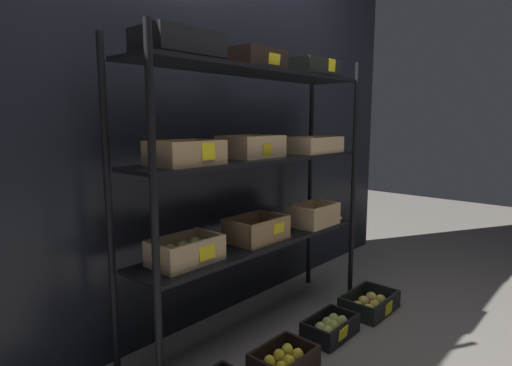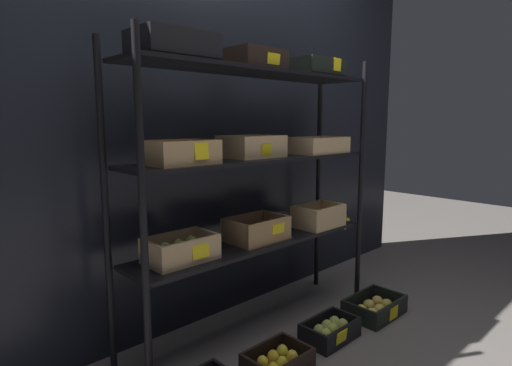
{
  "view_description": "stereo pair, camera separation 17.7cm",
  "coord_description": "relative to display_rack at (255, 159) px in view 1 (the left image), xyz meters",
  "views": [
    {
      "loc": [
        -1.69,
        -1.52,
        1.21
      ],
      "look_at": [
        0.0,
        0.0,
        0.87
      ],
      "focal_mm": 28.99,
      "sensor_mm": 36.0,
      "label": 1
    },
    {
      "loc": [
        -1.57,
        -1.64,
        1.21
      ],
      "look_at": [
        0.0,
        0.0,
        0.87
      ],
      "focal_mm": 28.99,
      "sensor_mm": 36.0,
      "label": 2
    }
  ],
  "objects": [
    {
      "name": "storefront_wall",
      "position": [
        0.01,
        0.38,
        0.19
      ],
      "size": [
        3.98,
        0.12,
        2.39
      ],
      "primitive_type": "cube",
      "color": "black",
      "rests_on": "ground_plane"
    },
    {
      "name": "crate_ground_apple_gold",
      "position": [
        0.67,
        -0.39,
        -0.96
      ],
      "size": [
        0.38,
        0.26,
        0.11
      ],
      "color": "black",
      "rests_on": "ground_plane"
    },
    {
      "name": "crate_ground_pear",
      "position": [
        0.22,
        -0.37,
        -0.95
      ],
      "size": [
        0.32,
        0.21,
        0.11
      ],
      "color": "black",
      "rests_on": "ground_plane"
    },
    {
      "name": "crate_ground_lemon",
      "position": [
        -0.2,
        -0.37,
        -0.96
      ],
      "size": [
        0.31,
        0.23,
        0.1
      ],
      "color": "black",
      "rests_on": "ground_plane"
    },
    {
      "name": "ground_plane",
      "position": [
        0.01,
        0.0,
        -1.0
      ],
      "size": [
        10.0,
        10.0,
        0.0
      ],
      "primitive_type": "plane",
      "color": "#605B56"
    },
    {
      "name": "display_rack",
      "position": [
        0.0,
        0.0,
        0.0
      ],
      "size": [
        1.69,
        0.38,
        1.6
      ],
      "color": "black",
      "rests_on": "ground_plane"
    }
  ]
}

